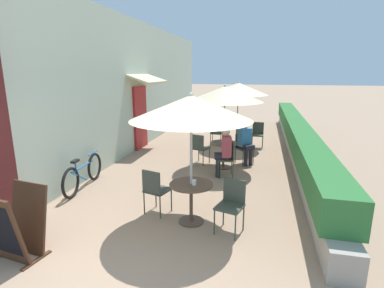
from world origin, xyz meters
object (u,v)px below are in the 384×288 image
Objects in this scene: cafe_chair_near_right at (155,188)px; patio_table_near at (191,195)px; patio_table_mid at (224,150)px; patio_table_far at (237,132)px; seated_patron_mid_left at (224,150)px; coffee_cup_far at (234,125)px; patio_umbrella_near at (191,108)px; seated_patron_mid_right at (246,141)px; cafe_chair_mid_left at (228,157)px; cafe_chair_mid_right at (243,146)px; coffee_cup_near at (194,182)px; coffee_cup_mid at (230,141)px; cafe_chair_far_left at (216,132)px; bicycle_leaning at (83,173)px; patio_umbrella_far at (238,89)px; cafe_chair_near_left at (231,201)px; cafe_chair_mid_back at (200,147)px; cafe_chair_far_right at (258,133)px; patio_umbrella_mid at (225,94)px; menu_board at (16,224)px.

patio_table_near is at bearing 6.11° from cafe_chair_near_right.
patio_table_mid is 1.00× the size of patio_table_far.
seated_patron_mid_left is at bearing 84.43° from cafe_chair_near_right.
patio_table_near is 8.31× the size of coffee_cup_far.
patio_umbrella_near reaches higher than seated_patron_mid_right.
cafe_chair_near_right is at bearing -99.17° from coffee_cup_far.
cafe_chair_mid_right is at bearing -23.89° from cafe_chair_mid_left.
seated_patron_mid_left is at bearing 85.88° from coffee_cup_near.
cafe_chair_near_right is 9.67× the size of coffee_cup_mid.
bicycle_leaning is at bearing -114.97° from cafe_chair_far_left.
coffee_cup_mid is at bearing -12.51° from patio_table_mid.
patio_umbrella_far is at bearing -9.78° from cafe_chair_mid_left.
cafe_chair_near_left is 1.16× the size of patio_table_mid.
patio_umbrella_far reaches higher than cafe_chair_mid_back.
patio_table_mid is 0.86× the size of cafe_chair_far_right.
cafe_chair_mid_left is at bearing -72.75° from patio_umbrella_mid.
bicycle_leaning is (-2.29, -4.63, -0.17)m from cafe_chair_far_left.
cafe_chair_mid_back is at bearing 80.24° from menu_board.
menu_board reaches higher than cafe_chair_far_right.
patio_umbrella_near reaches higher than coffee_cup_mid.
cafe_chair_near_left is 0.49× the size of bicycle_leaning.
coffee_cup_mid is (0.32, 3.14, -1.25)m from patio_umbrella_near.
cafe_chair_mid_back is at bearing 100.42° from coffee_cup_near.
patio_umbrella_near and patio_umbrella_far have the same top height.
patio_umbrella_near is at bearing -92.81° from patio_umbrella_far.
patio_umbrella_near is at bearing 39.27° from cafe_chair_mid_right.
coffee_cup_near is 0.10× the size of cafe_chair_mid_right.
seated_patron_mid_right is (0.07, -0.08, 0.17)m from cafe_chair_mid_right.
cafe_chair_near_right reaches higher than bicycle_leaning.
coffee_cup_near is at bearing -91.39° from patio_umbrella_mid.
cafe_chair_near_left is 2.65m from seated_patron_mid_left.
cafe_chair_mid_back is 3.22m from bicycle_leaning.
patio_umbrella_near is 2.93m from cafe_chair_mid_left.
seated_patron_mid_left is (-0.46, 2.61, 0.17)m from cafe_chair_near_left.
coffee_cup_mid is at bearing -7.82° from cafe_chair_mid_left.
cafe_chair_mid_back is at bearing 167.30° from coffee_cup_mid.
patio_umbrella_near is 2.59× the size of cafe_chair_mid_left.
menu_board is (-2.84, -1.42, -0.01)m from cafe_chair_near_left.
patio_umbrella_far reaches higher than cafe_chair_near_left.
cafe_chair_near_left is 0.70× the size of seated_patron_mid_left.
patio_umbrella_near is at bearing -91.82° from coffee_cup_far.
cafe_chair_far_left is (-1.14, 5.73, 0.00)m from cafe_chair_near_left.
cafe_chair_near_left is 3.36m from patio_table_mid.
cafe_chair_far_left is (0.12, 2.26, 0.00)m from cafe_chair_mid_back.
cafe_chair_near_left is at bearing 34.66° from menu_board.
patio_umbrella_near reaches higher than patio_table_far.
patio_table_near is at bearing -92.81° from patio_table_far.
patio_umbrella_mid reaches higher than patio_table_mid.
coffee_cup_far is (0.74, 2.27, 0.24)m from cafe_chair_mid_back.
cafe_chair_mid_left is 0.49× the size of bicycle_leaning.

